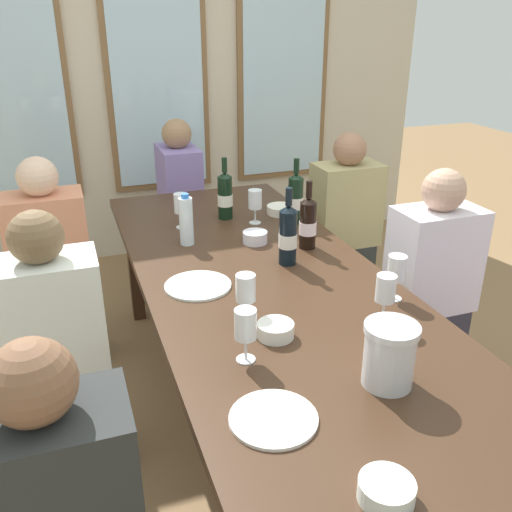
{
  "coord_description": "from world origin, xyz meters",
  "views": [
    {
      "loc": [
        -0.7,
        -1.87,
        1.71
      ],
      "look_at": [
        0.0,
        0.11,
        0.79
      ],
      "focal_mm": 38.83,
      "sensor_mm": 36.0,
      "label": 1
    }
  ],
  "objects_px": {
    "wine_glass_3": "(386,291)",
    "seated_person_2": "(53,272)",
    "white_plate_1": "(198,286)",
    "seated_person_3": "(344,231)",
    "white_plate_0": "(273,418)",
    "seated_person_0": "(56,358)",
    "seated_person_1": "(429,291)",
    "tasting_bowl_0": "(255,237)",
    "tasting_bowl_1": "(386,490)",
    "wine_bottle_1": "(288,235)",
    "wine_glass_2": "(397,270)",
    "dining_table": "(265,292)",
    "wine_bottle_0": "(225,195)",
    "wine_glass_5": "(246,290)",
    "water_bottle": "(186,221)",
    "seated_person_6": "(181,207)",
    "wine_bottle_3": "(296,198)",
    "metal_pitcher": "(389,355)",
    "tasting_bowl_2": "(281,210)",
    "wine_bottle_2": "(308,223)",
    "wine_glass_1": "(181,205)",
    "tasting_bowl_3": "(276,330)",
    "wine_glass_4": "(255,200)"
  },
  "relations": [
    {
      "from": "wine_glass_3",
      "to": "seated_person_2",
      "type": "xyz_separation_m",
      "value": [
        -1.09,
        1.29,
        -0.33
      ]
    },
    {
      "from": "white_plate_1",
      "to": "seated_person_3",
      "type": "height_order",
      "value": "seated_person_3"
    },
    {
      "from": "white_plate_0",
      "to": "seated_person_0",
      "type": "height_order",
      "value": "seated_person_0"
    },
    {
      "from": "seated_person_0",
      "to": "seated_person_1",
      "type": "bearing_deg",
      "value": -0.23
    },
    {
      "from": "tasting_bowl_0",
      "to": "seated_person_0",
      "type": "bearing_deg",
      "value": -159.6
    },
    {
      "from": "tasting_bowl_1",
      "to": "seated_person_2",
      "type": "bearing_deg",
      "value": 109.33
    },
    {
      "from": "seated_person_0",
      "to": "wine_bottle_1",
      "type": "bearing_deg",
      "value": 4.56
    },
    {
      "from": "wine_glass_3",
      "to": "wine_glass_2",
      "type": "bearing_deg",
      "value": 45.65
    },
    {
      "from": "dining_table",
      "to": "wine_bottle_0",
      "type": "xyz_separation_m",
      "value": [
        0.05,
        0.73,
        0.19
      ]
    },
    {
      "from": "wine_bottle_1",
      "to": "wine_glass_3",
      "type": "xyz_separation_m",
      "value": [
        0.12,
        -0.56,
        -0.01
      ]
    },
    {
      "from": "white_plate_0",
      "to": "wine_glass_5",
      "type": "bearing_deg",
      "value": 79.36
    },
    {
      "from": "seated_person_3",
      "to": "wine_bottle_0",
      "type": "bearing_deg",
      "value": -170.98
    },
    {
      "from": "tasting_bowl_0",
      "to": "wine_glass_3",
      "type": "distance_m",
      "value": 0.84
    },
    {
      "from": "tasting_bowl_1",
      "to": "seated_person_1",
      "type": "distance_m",
      "value": 1.51
    },
    {
      "from": "white_plate_0",
      "to": "water_bottle",
      "type": "height_order",
      "value": "water_bottle"
    },
    {
      "from": "water_bottle",
      "to": "wine_glass_3",
      "type": "relative_size",
      "value": 1.38
    },
    {
      "from": "tasting_bowl_0",
      "to": "seated_person_6",
      "type": "height_order",
      "value": "seated_person_6"
    },
    {
      "from": "water_bottle",
      "to": "seated_person_1",
      "type": "xyz_separation_m",
      "value": [
        1.04,
        -0.44,
        -0.33
      ]
    },
    {
      "from": "white_plate_1",
      "to": "seated_person_2",
      "type": "bearing_deg",
      "value": 123.87
    },
    {
      "from": "wine_bottle_0",
      "to": "wine_bottle_3",
      "type": "height_order",
      "value": "wine_bottle_3"
    },
    {
      "from": "metal_pitcher",
      "to": "wine_bottle_0",
      "type": "height_order",
      "value": "wine_bottle_0"
    },
    {
      "from": "white_plate_1",
      "to": "seated_person_3",
      "type": "distance_m",
      "value": 1.4
    },
    {
      "from": "metal_pitcher",
      "to": "seated_person_2",
      "type": "height_order",
      "value": "seated_person_2"
    },
    {
      "from": "wine_bottle_0",
      "to": "tasting_bowl_2",
      "type": "height_order",
      "value": "wine_bottle_0"
    },
    {
      "from": "wine_bottle_0",
      "to": "tasting_bowl_0",
      "type": "xyz_separation_m",
      "value": [
        0.03,
        -0.37,
        -0.09
      ]
    },
    {
      "from": "white_plate_1",
      "to": "wine_bottle_2",
      "type": "distance_m",
      "value": 0.62
    },
    {
      "from": "white_plate_1",
      "to": "wine_bottle_2",
      "type": "relative_size",
      "value": 0.84
    },
    {
      "from": "tasting_bowl_1",
      "to": "wine_glass_1",
      "type": "height_order",
      "value": "wine_glass_1"
    },
    {
      "from": "white_plate_1",
      "to": "seated_person_2",
      "type": "distance_m",
      "value": 1.01
    },
    {
      "from": "wine_bottle_2",
      "to": "seated_person_3",
      "type": "height_order",
      "value": "seated_person_3"
    },
    {
      "from": "white_plate_1",
      "to": "wine_glass_2",
      "type": "xyz_separation_m",
      "value": [
        0.66,
        -0.34,
        0.11
      ]
    },
    {
      "from": "dining_table",
      "to": "tasting_bowl_0",
      "type": "distance_m",
      "value": 0.38
    },
    {
      "from": "seated_person_2",
      "to": "water_bottle",
      "type": "bearing_deg",
      "value": -31.69
    },
    {
      "from": "tasting_bowl_2",
      "to": "seated_person_1",
      "type": "height_order",
      "value": "seated_person_1"
    },
    {
      "from": "tasting_bowl_2",
      "to": "wine_glass_3",
      "type": "relative_size",
      "value": 0.84
    },
    {
      "from": "wine_glass_1",
      "to": "wine_glass_2",
      "type": "xyz_separation_m",
      "value": [
        0.58,
        -1.0,
        -0.0
      ]
    },
    {
      "from": "wine_bottle_3",
      "to": "wine_glass_2",
      "type": "distance_m",
      "value": 0.89
    },
    {
      "from": "tasting_bowl_3",
      "to": "wine_glass_1",
      "type": "relative_size",
      "value": 0.7
    },
    {
      "from": "wine_bottle_2",
      "to": "tasting_bowl_1",
      "type": "distance_m",
      "value": 1.43
    },
    {
      "from": "wine_glass_1",
      "to": "wine_bottle_2",
      "type": "bearing_deg",
      "value": -42.66
    },
    {
      "from": "wine_bottle_3",
      "to": "tasting_bowl_1",
      "type": "height_order",
      "value": "wine_bottle_3"
    },
    {
      "from": "seated_person_0",
      "to": "seated_person_1",
      "type": "xyz_separation_m",
      "value": [
        1.65,
        -0.01,
        0.0
      ]
    },
    {
      "from": "wine_glass_3",
      "to": "seated_person_3",
      "type": "distance_m",
      "value": 1.47
    },
    {
      "from": "dining_table",
      "to": "wine_bottle_1",
      "type": "relative_size",
      "value": 7.61
    },
    {
      "from": "tasting_bowl_1",
      "to": "wine_bottle_2",
      "type": "bearing_deg",
      "value": 72.5
    },
    {
      "from": "metal_pitcher",
      "to": "seated_person_6",
      "type": "xyz_separation_m",
      "value": [
        -0.09,
        2.38,
        -0.31
      ]
    },
    {
      "from": "wine_bottle_0",
      "to": "seated_person_2",
      "type": "relative_size",
      "value": 0.29
    },
    {
      "from": "wine_glass_4",
      "to": "seated_person_6",
      "type": "height_order",
      "value": "seated_person_6"
    },
    {
      "from": "tasting_bowl_2",
      "to": "wine_bottle_3",
      "type": "bearing_deg",
      "value": -82.13
    },
    {
      "from": "metal_pitcher",
      "to": "wine_glass_4",
      "type": "height_order",
      "value": "metal_pitcher"
    }
  ]
}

